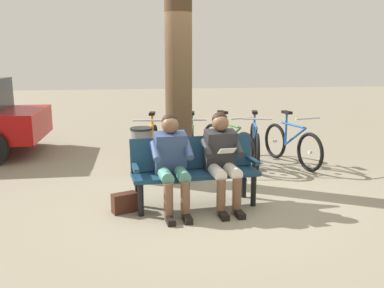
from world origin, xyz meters
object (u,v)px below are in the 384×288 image
at_px(bench, 194,166).
at_px(litter_bin, 142,154).
at_px(bicycle_purple, 228,144).
at_px(person_companion, 172,159).
at_px(bicycle_orange, 192,146).
at_px(bicycle_green, 151,147).
at_px(handbag, 124,203).
at_px(tree_trunk, 178,62).
at_px(person_reading, 222,156).
at_px(bicycle_red, 291,144).
at_px(bicycle_blue, 255,145).

relative_size(bench, litter_bin, 1.97).
bearing_deg(bench, bicycle_purple, -120.35).
relative_size(person_companion, bicycle_orange, 0.72).
distance_m(person_companion, bicycle_green, 2.14).
bearing_deg(handbag, person_companion, 176.74).
bearing_deg(person_companion, tree_trunk, -105.83).
height_order(person_reading, bicycle_purple, person_reading).
height_order(person_reading, handbag, person_reading).
bearing_deg(bicycle_red, handbag, -70.79).
xyz_separation_m(handbag, bicycle_blue, (-2.27, -1.98, 0.24)).
bearing_deg(person_reading, person_companion, -0.05).
distance_m(tree_trunk, bicycle_blue, 2.17).
bearing_deg(bicycle_purple, bicycle_orange, -106.80).
relative_size(handbag, bicycle_purple, 0.19).
distance_m(person_reading, person_companion, 0.64).
relative_size(person_reading, tree_trunk, 0.33).
xyz_separation_m(person_companion, bicycle_green, (0.13, -2.12, -0.30)).
bearing_deg(bicycle_green, person_companion, 13.71).
bearing_deg(person_companion, handbag, -8.14).
relative_size(person_reading, bicycle_purple, 0.75).
height_order(tree_trunk, bicycle_blue, tree_trunk).
xyz_separation_m(bench, bicycle_green, (0.44, -1.93, -0.15)).
bearing_deg(bicycle_orange, handbag, -20.39).
distance_m(person_companion, bicycle_blue, 2.64).
distance_m(person_reading, bicycle_red, 2.54).
height_order(person_companion, tree_trunk, tree_trunk).
distance_m(bicycle_blue, bicycle_green, 1.82).
height_order(person_companion, bicycle_purple, person_companion).
bearing_deg(bicycle_green, bicycle_blue, 96.81).
height_order(handbag, bicycle_green, bicycle_green).
bearing_deg(handbag, person_reading, -179.04).
relative_size(handbag, litter_bin, 0.36).
bearing_deg(litter_bin, bicycle_orange, -140.08).
xyz_separation_m(person_companion, bicycle_purple, (-1.22, -2.12, -0.30)).
distance_m(bicycle_purple, bicycle_green, 1.35).
distance_m(bicycle_red, bicycle_purple, 1.13).
distance_m(person_reading, bicycle_orange, 2.05).
bearing_deg(handbag, bicycle_green, -102.33).
xyz_separation_m(bench, tree_trunk, (0.06, -1.08, 1.30)).
distance_m(person_reading, litter_bin, 1.62).
relative_size(bench, person_companion, 1.36).
distance_m(litter_bin, bicycle_green, 0.81).
bearing_deg(handbag, bicycle_purple, -131.00).
relative_size(person_companion, bicycle_blue, 0.73).
height_order(litter_bin, bicycle_blue, bicycle_blue).
relative_size(bicycle_red, bicycle_blue, 1.00).
bearing_deg(tree_trunk, handbag, 56.05).
height_order(person_reading, tree_trunk, tree_trunk).
xyz_separation_m(litter_bin, bicycle_blue, (-2.00, -0.68, -0.06)).
height_order(litter_bin, bicycle_purple, bicycle_purple).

